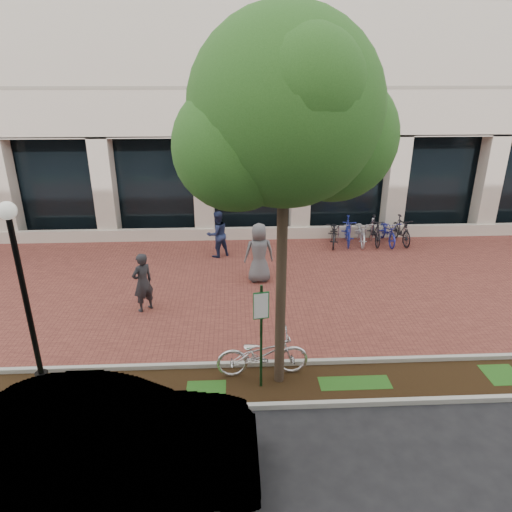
{
  "coord_description": "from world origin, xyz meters",
  "views": [
    {
      "loc": [
        -0.75,
        -13.61,
        6.48
      ],
      "look_at": [
        -0.12,
        -0.8,
        1.34
      ],
      "focal_mm": 32.0,
      "sensor_mm": 36.0,
      "label": 1
    }
  ],
  "objects_px": {
    "pedestrian_mid": "(217,234)",
    "bike_rack_cluster": "(367,231)",
    "parking_sign": "(261,325)",
    "bollard": "(372,229)",
    "sedan_near_curb": "(103,444)",
    "pedestrian_left": "(143,283)",
    "lamppost": "(23,288)",
    "pedestrian_right": "(259,253)",
    "street_tree": "(288,122)",
    "locked_bicycle": "(262,354)"
  },
  "relations": [
    {
      "from": "bike_rack_cluster",
      "to": "sedan_near_curb",
      "type": "relative_size",
      "value": 0.71
    },
    {
      "from": "parking_sign",
      "to": "lamppost",
      "type": "height_order",
      "value": "lamppost"
    },
    {
      "from": "parking_sign",
      "to": "pedestrian_right",
      "type": "height_order",
      "value": "parking_sign"
    },
    {
      "from": "parking_sign",
      "to": "pedestrian_left",
      "type": "distance_m",
      "value": 4.94
    },
    {
      "from": "pedestrian_right",
      "to": "street_tree",
      "type": "bearing_deg",
      "value": 85.62
    },
    {
      "from": "bike_rack_cluster",
      "to": "pedestrian_left",
      "type": "bearing_deg",
      "value": -140.67
    },
    {
      "from": "street_tree",
      "to": "bike_rack_cluster",
      "type": "relative_size",
      "value": 2.13
    },
    {
      "from": "pedestrian_right",
      "to": "bike_rack_cluster",
      "type": "bearing_deg",
      "value": -150.24
    },
    {
      "from": "street_tree",
      "to": "sedan_near_curb",
      "type": "bearing_deg",
      "value": -140.13
    },
    {
      "from": "pedestrian_left",
      "to": "bollard",
      "type": "relative_size",
      "value": 1.76
    },
    {
      "from": "street_tree",
      "to": "locked_bicycle",
      "type": "xyz_separation_m",
      "value": [
        -0.42,
        0.21,
        -5.1
      ]
    },
    {
      "from": "parking_sign",
      "to": "locked_bicycle",
      "type": "xyz_separation_m",
      "value": [
        0.06,
        0.45,
        -1.03
      ]
    },
    {
      "from": "lamppost",
      "to": "bollard",
      "type": "relative_size",
      "value": 4.14
    },
    {
      "from": "bollard",
      "to": "pedestrian_mid",
      "type": "bearing_deg",
      "value": -167.55
    },
    {
      "from": "street_tree",
      "to": "pedestrian_mid",
      "type": "height_order",
      "value": "street_tree"
    },
    {
      "from": "locked_bicycle",
      "to": "pedestrian_right",
      "type": "distance_m",
      "value": 5.16
    },
    {
      "from": "parking_sign",
      "to": "sedan_near_curb",
      "type": "height_order",
      "value": "parking_sign"
    },
    {
      "from": "pedestrian_mid",
      "to": "bollard",
      "type": "height_order",
      "value": "pedestrian_mid"
    },
    {
      "from": "parking_sign",
      "to": "pedestrian_mid",
      "type": "xyz_separation_m",
      "value": [
        -1.17,
        7.89,
        -0.69
      ]
    },
    {
      "from": "locked_bicycle",
      "to": "pedestrian_left",
      "type": "bearing_deg",
      "value": 41.74
    },
    {
      "from": "sedan_near_curb",
      "to": "parking_sign",
      "type": "bearing_deg",
      "value": -48.8
    },
    {
      "from": "bike_rack_cluster",
      "to": "sedan_near_curb",
      "type": "height_order",
      "value": "sedan_near_curb"
    },
    {
      "from": "pedestrian_mid",
      "to": "street_tree",
      "type": "bearing_deg",
      "value": 72.56
    },
    {
      "from": "pedestrian_mid",
      "to": "sedan_near_curb",
      "type": "height_order",
      "value": "pedestrian_mid"
    },
    {
      "from": "street_tree",
      "to": "pedestrian_left",
      "type": "relative_size",
      "value": 4.29
    },
    {
      "from": "pedestrian_left",
      "to": "bike_rack_cluster",
      "type": "height_order",
      "value": "pedestrian_left"
    },
    {
      "from": "pedestrian_mid",
      "to": "bike_rack_cluster",
      "type": "xyz_separation_m",
      "value": [
        6.04,
        1.1,
        -0.36
      ]
    },
    {
      "from": "pedestrian_left",
      "to": "locked_bicycle",
      "type": "bearing_deg",
      "value": 91.56
    },
    {
      "from": "pedestrian_mid",
      "to": "pedestrian_left",
      "type": "bearing_deg",
      "value": 34.51
    },
    {
      "from": "locked_bicycle",
      "to": "pedestrian_mid",
      "type": "xyz_separation_m",
      "value": [
        -1.23,
        7.43,
        0.33
      ]
    },
    {
      "from": "bollard",
      "to": "sedan_near_curb",
      "type": "relative_size",
      "value": 0.2
    },
    {
      "from": "pedestrian_mid",
      "to": "bike_rack_cluster",
      "type": "distance_m",
      "value": 6.14
    },
    {
      "from": "pedestrian_left",
      "to": "parking_sign",
      "type": "bearing_deg",
      "value": 87.3
    },
    {
      "from": "locked_bicycle",
      "to": "pedestrian_mid",
      "type": "distance_m",
      "value": 7.54
    },
    {
      "from": "parking_sign",
      "to": "bollard",
      "type": "xyz_separation_m",
      "value": [
        5.14,
        9.28,
        -1.06
      ]
    },
    {
      "from": "pedestrian_left",
      "to": "bollard",
      "type": "distance_m",
      "value": 10.04
    },
    {
      "from": "pedestrian_mid",
      "to": "pedestrian_right",
      "type": "bearing_deg",
      "value": 92.43
    },
    {
      "from": "pedestrian_mid",
      "to": "pedestrian_right",
      "type": "height_order",
      "value": "pedestrian_right"
    },
    {
      "from": "street_tree",
      "to": "pedestrian_right",
      "type": "bearing_deg",
      "value": 92.29
    },
    {
      "from": "bike_rack_cluster",
      "to": "bollard",
      "type": "bearing_deg",
      "value": 52.85
    },
    {
      "from": "street_tree",
      "to": "sedan_near_curb",
      "type": "height_order",
      "value": "street_tree"
    },
    {
      "from": "pedestrian_left",
      "to": "pedestrian_right",
      "type": "height_order",
      "value": "pedestrian_right"
    },
    {
      "from": "lamppost",
      "to": "bike_rack_cluster",
      "type": "bearing_deg",
      "value": 41.56
    },
    {
      "from": "bollard",
      "to": "sedan_near_curb",
      "type": "xyz_separation_m",
      "value": [
        -7.88,
        -11.72,
        0.32
      ]
    },
    {
      "from": "pedestrian_left",
      "to": "sedan_near_curb",
      "type": "relative_size",
      "value": 0.35
    },
    {
      "from": "pedestrian_mid",
      "to": "sedan_near_curb",
      "type": "xyz_separation_m",
      "value": [
        -1.57,
        -10.33,
        -0.05
      ]
    },
    {
      "from": "pedestrian_left",
      "to": "pedestrian_right",
      "type": "xyz_separation_m",
      "value": [
        3.46,
        1.89,
        0.11
      ]
    },
    {
      "from": "pedestrian_left",
      "to": "pedestrian_mid",
      "type": "distance_m",
      "value": 4.65
    },
    {
      "from": "pedestrian_right",
      "to": "bike_rack_cluster",
      "type": "height_order",
      "value": "pedestrian_right"
    },
    {
      "from": "street_tree",
      "to": "pedestrian_mid",
      "type": "bearing_deg",
      "value": 102.2
    }
  ]
}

